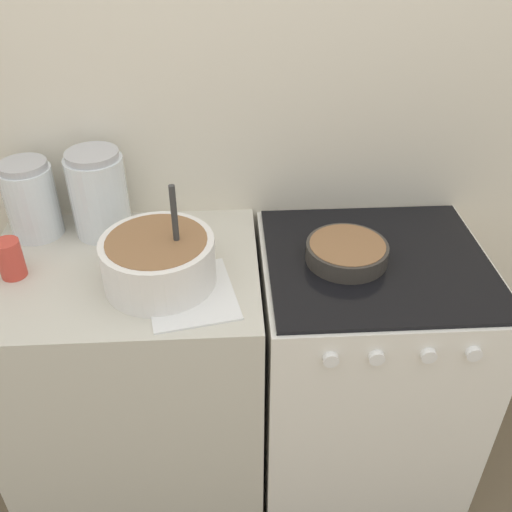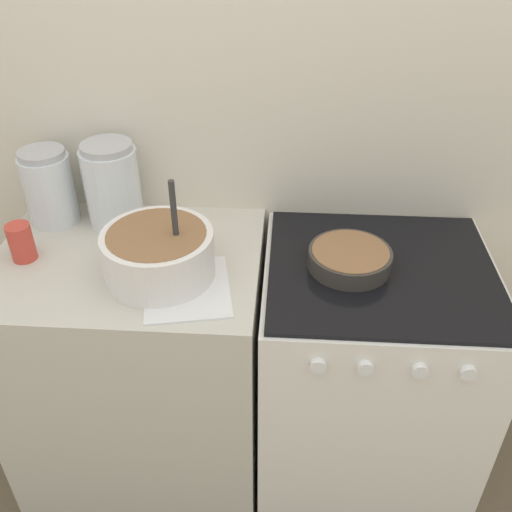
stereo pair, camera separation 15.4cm
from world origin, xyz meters
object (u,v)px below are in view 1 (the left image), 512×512
Objects in this scene: storage_jar_middle at (100,199)px; tin_can at (10,259)px; baking_pan at (347,252)px; storage_jar_left at (32,204)px; mixing_bowl at (158,259)px; stove at (361,374)px.

storage_jar_middle reaches higher than tin_can.
tin_can reaches higher than baking_pan.
storage_jar_left is 0.20m from storage_jar_middle.
mixing_bowl reaches higher than storage_jar_middle.
mixing_bowl is at bearing -34.68° from storage_jar_left.
baking_pan is at bearing 8.17° from mixing_bowl.
storage_jar_left is at bearing 167.82° from baking_pan.
storage_jar_left reaches higher than stove.
tin_can is at bearing -93.48° from storage_jar_left.
stove is at bearing -11.10° from storage_jar_left.
tin_can is at bearing -134.51° from storage_jar_middle.
mixing_bowl is 1.29× the size of baking_pan.
baking_pan is 2.11× the size of tin_can.
storage_jar_middle is at bearing 166.25° from stove.
stove is 3.57× the size of storage_jar_middle.
storage_jar_left is (-0.99, 0.20, 0.57)m from stove.
storage_jar_left reaches higher than baking_pan.
stove is 1.00m from storage_jar_middle.
storage_jar_left is (-0.39, 0.27, 0.02)m from mixing_bowl.
storage_jar_middle is 0.31m from tin_can.
storage_jar_middle is (-0.71, 0.19, 0.08)m from baking_pan.
stove is 1.13m from tin_can.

